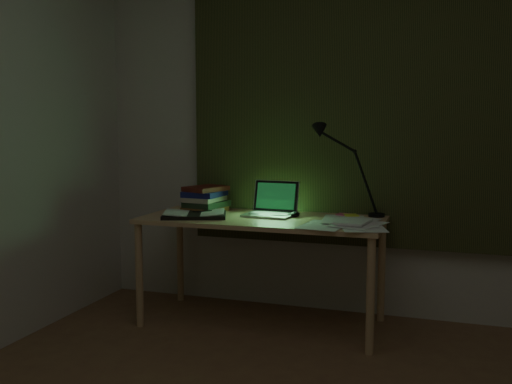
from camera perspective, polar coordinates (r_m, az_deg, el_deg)
wall_back at (r=3.63m, az=10.65°, el=7.33°), size 3.50×0.00×2.50m
curtain at (r=3.60m, az=10.63°, el=10.53°), size 2.20×0.06×2.00m
desk at (r=3.47m, az=0.63°, el=-7.91°), size 1.43×0.63×0.65m
laptop at (r=3.44m, az=1.28°, el=-0.72°), size 0.32×0.35×0.21m
open_textbook at (r=3.45m, az=-6.17°, el=-2.22°), size 0.44×0.38×0.03m
book_stack at (r=3.66m, az=-5.07°, el=-0.62°), size 0.26×0.29×0.17m
loose_papers at (r=3.22m, az=8.78°, el=-2.97°), size 0.41×0.43×0.02m
mouse at (r=3.44m, az=3.92°, el=-2.23°), size 0.06×0.09×0.03m
sticky_yellow at (r=3.45m, az=9.46°, el=-2.39°), size 0.11×0.11×0.02m
sticky_pink at (r=3.47m, az=8.78°, el=-2.32°), size 0.09×0.09×0.02m
desk_lamp at (r=3.49m, az=12.06°, el=1.90°), size 0.40×0.34×0.53m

